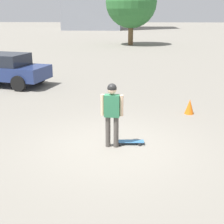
{
  "coord_description": "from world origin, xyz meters",
  "views": [
    {
      "loc": [
        -7.49,
        -0.46,
        3.35
      ],
      "look_at": [
        0.0,
        0.0,
        0.95
      ],
      "focal_mm": 50.0,
      "sensor_mm": 36.0,
      "label": 1
    }
  ],
  "objects_px": {
    "person": "(112,109)",
    "traffic_cone": "(190,107)",
    "skateboard": "(130,142)",
    "car_parked_near": "(6,69)"
  },
  "relations": [
    {
      "from": "person",
      "to": "traffic_cone",
      "type": "xyz_separation_m",
      "value": [
        2.94,
        -2.5,
        -0.77
      ]
    },
    {
      "from": "skateboard",
      "to": "traffic_cone",
      "type": "relative_size",
      "value": 1.52
    },
    {
      "from": "person",
      "to": "car_parked_near",
      "type": "relative_size",
      "value": 0.39
    },
    {
      "from": "person",
      "to": "traffic_cone",
      "type": "height_order",
      "value": "person"
    },
    {
      "from": "person",
      "to": "skateboard",
      "type": "relative_size",
      "value": 2.16
    },
    {
      "from": "car_parked_near",
      "to": "traffic_cone",
      "type": "bearing_deg",
      "value": 167.01
    },
    {
      "from": "person",
      "to": "skateboard",
      "type": "distance_m",
      "value": 1.08
    },
    {
      "from": "person",
      "to": "car_parked_near",
      "type": "height_order",
      "value": "person"
    },
    {
      "from": "traffic_cone",
      "to": "person",
      "type": "bearing_deg",
      "value": 139.56
    },
    {
      "from": "skateboard",
      "to": "traffic_cone",
      "type": "xyz_separation_m",
      "value": [
        2.75,
        -2.05,
        0.19
      ]
    }
  ]
}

